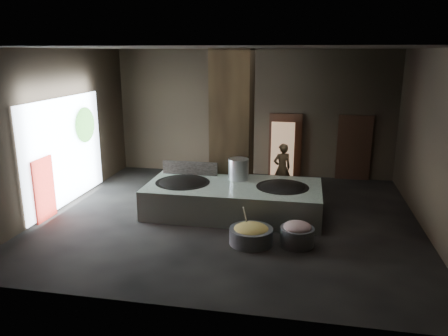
% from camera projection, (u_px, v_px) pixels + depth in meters
% --- Properties ---
extents(floor, '(10.00, 9.00, 0.10)m').
position_uv_depth(floor, '(231.00, 219.00, 12.04)').
color(floor, black).
rests_on(floor, ground).
extents(ceiling, '(10.00, 9.00, 0.10)m').
position_uv_depth(ceiling, '(231.00, 46.00, 10.85)').
color(ceiling, black).
rests_on(ceiling, back_wall).
extents(back_wall, '(10.00, 0.10, 4.50)m').
position_uv_depth(back_wall, '(253.00, 113.00, 15.76)').
color(back_wall, black).
rests_on(back_wall, ground).
extents(front_wall, '(10.00, 0.10, 4.50)m').
position_uv_depth(front_wall, '(183.00, 188.00, 7.13)').
color(front_wall, black).
rests_on(front_wall, ground).
extents(left_wall, '(0.10, 9.00, 4.50)m').
position_uv_depth(left_wall, '(56.00, 130.00, 12.37)').
color(left_wall, black).
rests_on(left_wall, ground).
extents(right_wall, '(0.10, 9.00, 4.50)m').
position_uv_depth(right_wall, '(437.00, 144.00, 10.52)').
color(right_wall, black).
rests_on(right_wall, ground).
extents(pillar, '(1.20, 1.20, 4.50)m').
position_uv_depth(pillar, '(232.00, 125.00, 13.31)').
color(pillar, black).
rests_on(pillar, ground).
extents(hearth_platform, '(4.82, 2.32, 0.84)m').
position_uv_depth(hearth_platform, '(233.00, 199.00, 12.21)').
color(hearth_platform, '#B1C0AD').
rests_on(hearth_platform, ground).
extents(platform_cap, '(4.70, 2.26, 0.03)m').
position_uv_depth(platform_cap, '(233.00, 185.00, 12.11)').
color(platform_cap, black).
rests_on(platform_cap, hearth_platform).
extents(wok_left, '(1.52, 1.52, 0.42)m').
position_uv_depth(wok_left, '(183.00, 185.00, 12.35)').
color(wok_left, black).
rests_on(wok_left, hearth_platform).
extents(wok_left_rim, '(1.55, 1.55, 0.05)m').
position_uv_depth(wok_left_rim, '(183.00, 183.00, 12.33)').
color(wok_left_rim, black).
rests_on(wok_left_rim, hearth_platform).
extents(wok_right, '(1.41, 1.41, 0.40)m').
position_uv_depth(wok_right, '(282.00, 190.00, 11.93)').
color(wok_right, black).
rests_on(wok_right, hearth_platform).
extents(wok_right_rim, '(1.44, 1.44, 0.05)m').
position_uv_depth(wok_right_rim, '(282.00, 187.00, 11.91)').
color(wok_right_rim, black).
rests_on(wok_right_rim, hearth_platform).
extents(stock_pot, '(0.59, 0.59, 0.63)m').
position_uv_depth(stock_pot, '(238.00, 169.00, 12.54)').
color(stock_pot, '#BABDC3').
rests_on(stock_pot, hearth_platform).
extents(splash_guard, '(1.67, 0.07, 0.42)m').
position_uv_depth(splash_guard, '(190.00, 168.00, 13.03)').
color(splash_guard, black).
rests_on(splash_guard, hearth_platform).
extents(cook, '(0.70, 0.60, 1.62)m').
position_uv_depth(cook, '(282.00, 168.00, 13.90)').
color(cook, olive).
rests_on(cook, ground).
extents(veg_basin, '(1.22, 1.22, 0.38)m').
position_uv_depth(veg_basin, '(251.00, 236.00, 10.33)').
color(veg_basin, slate).
rests_on(veg_basin, ground).
extents(veg_fill, '(0.85, 0.85, 0.26)m').
position_uv_depth(veg_fill, '(251.00, 230.00, 10.29)').
color(veg_fill, '#9FB557').
rests_on(veg_fill, veg_basin).
extents(ladle, '(0.12, 0.40, 0.73)m').
position_uv_depth(ladle, '(246.00, 219.00, 10.40)').
color(ladle, '#BABDC3').
rests_on(ladle, veg_basin).
extents(meat_basin, '(1.00, 1.00, 0.44)m').
position_uv_depth(meat_basin, '(297.00, 236.00, 10.23)').
color(meat_basin, slate).
rests_on(meat_basin, ground).
extents(meat_fill, '(0.66, 0.66, 0.25)m').
position_uv_depth(meat_fill, '(298.00, 227.00, 10.17)').
color(meat_fill, '#A56364').
rests_on(meat_fill, meat_basin).
extents(doorway_near, '(1.18, 0.08, 2.38)m').
position_uv_depth(doorway_near, '(285.00, 146.00, 15.75)').
color(doorway_near, black).
rests_on(doorway_near, ground).
extents(doorway_near_glow, '(0.82, 0.04, 1.94)m').
position_uv_depth(doorway_near_glow, '(282.00, 149.00, 15.53)').
color(doorway_near_glow, '#8C6647').
rests_on(doorway_near_glow, ground).
extents(doorway_far, '(1.18, 0.08, 2.38)m').
position_uv_depth(doorway_far, '(354.00, 149.00, 15.31)').
color(doorway_far, black).
rests_on(doorway_far, ground).
extents(doorway_far_glow, '(0.80, 0.04, 1.89)m').
position_uv_depth(doorway_far_glow, '(348.00, 149.00, 15.52)').
color(doorway_far_glow, '#8C6647').
rests_on(doorway_far_glow, ground).
extents(left_opening, '(0.04, 4.20, 3.10)m').
position_uv_depth(left_opening, '(65.00, 151.00, 12.71)').
color(left_opening, white).
rests_on(left_opening, ground).
extents(pavilion_sliver, '(0.05, 0.90, 1.70)m').
position_uv_depth(pavilion_sliver, '(44.00, 189.00, 11.66)').
color(pavilion_sliver, maroon).
rests_on(pavilion_sliver, ground).
extents(tree_silhouette, '(0.28, 1.10, 1.10)m').
position_uv_depth(tree_silhouette, '(85.00, 125.00, 13.58)').
color(tree_silhouette, '#194714').
rests_on(tree_silhouette, left_opening).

